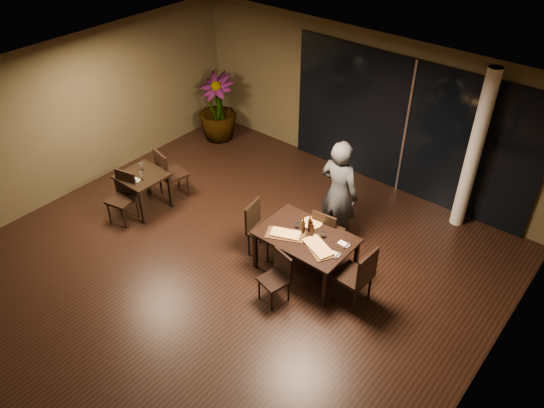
{
  "coord_description": "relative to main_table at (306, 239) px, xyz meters",
  "views": [
    {
      "loc": [
        4.67,
        -4.54,
        6.07
      ],
      "look_at": [
        0.3,
        0.8,
        1.05
      ],
      "focal_mm": 35.0,
      "sensor_mm": 36.0,
      "label": 1
    }
  ],
  "objects": [
    {
      "name": "pizza_board_right",
      "position": [
        0.32,
        -0.12,
        0.08
      ],
      "size": [
        0.66,
        0.54,
        0.01
      ],
      "primitive_type": "cube",
      "rotation": [
        0.0,
        0.0,
        -0.49
      ],
      "color": "#432D15",
      "rests_on": "main_table"
    },
    {
      "name": "wine_glass_b",
      "position": [
        -3.29,
        -0.59,
        0.16
      ],
      "size": [
        0.07,
        0.07,
        0.17
      ],
      "primitive_type": null,
      "color": "white",
      "rests_on": "side_table"
    },
    {
      "name": "tumbler_right",
      "position": [
        0.22,
        0.15,
        0.12
      ],
      "size": [
        0.08,
        0.08,
        0.1
      ],
      "primitive_type": "cylinder",
      "color": "white",
      "rests_on": "main_table"
    },
    {
      "name": "diner",
      "position": [
        -0.08,
        1.02,
        0.31
      ],
      "size": [
        0.67,
        0.45,
        1.97
      ],
      "primitive_type": "imported",
      "rotation": [
        0.0,
        0.0,
        3.14
      ],
      "color": "#292B2D",
      "rests_on": "ground"
    },
    {
      "name": "napkin_far",
      "position": [
        0.57,
        0.2,
        0.08
      ],
      "size": [
        0.19,
        0.11,
        0.01
      ],
      "primitive_type": "cube",
      "rotation": [
        0.0,
        0.0,
        -0.05
      ],
      "color": "white",
      "rests_on": "main_table"
    },
    {
      "name": "chair_main_left",
      "position": [
        -0.92,
        -0.08,
        -0.14
      ],
      "size": [
        0.52,
        0.52,
        0.97
      ],
      "rotation": [
        0.0,
        0.0,
        1.74
      ],
      "color": "black",
      "rests_on": "ground"
    },
    {
      "name": "wall_back",
      "position": [
        -1.0,
        3.25,
        0.82
      ],
      "size": [
        8.0,
        0.1,
        3.0
      ],
      "primitive_type": "cube",
      "color": "#463D25",
      "rests_on": "ground"
    },
    {
      "name": "wall_left",
      "position": [
        -5.05,
        -0.8,
        0.82
      ],
      "size": [
        0.1,
        8.0,
        3.0
      ],
      "primitive_type": "cube",
      "color": "#463D25",
      "rests_on": "ground"
    },
    {
      "name": "potted_plant",
      "position": [
        -4.25,
        2.38,
        0.1
      ],
      "size": [
        0.86,
        0.86,
        1.56
      ],
      "primitive_type": "imported",
      "rotation": [
        0.0,
        0.0,
        0.01
      ],
      "color": "#21531B",
      "rests_on": "ground"
    },
    {
      "name": "window_panel",
      "position": [
        0.0,
        3.16,
        0.67
      ],
      "size": [
        5.0,
        0.06,
        2.7
      ],
      "primitive_type": "cube",
      "color": "black",
      "rests_on": "ground"
    },
    {
      "name": "tumbler_left",
      "position": [
        -0.23,
        0.08,
        0.12
      ],
      "size": [
        0.07,
        0.07,
        0.09
      ],
      "primitive_type": "cylinder",
      "color": "white",
      "rests_on": "main_table"
    },
    {
      "name": "chair_main_near",
      "position": [
        0.03,
        -0.75,
        -0.2
      ],
      "size": [
        0.48,
        0.48,
        0.85
      ],
      "rotation": [
        0.0,
        0.0,
        -0.23
      ],
      "color": "black",
      "rests_on": "ground"
    },
    {
      "name": "main_table",
      "position": [
        0.0,
        0.0,
        0.0
      ],
      "size": [
        1.5,
        1.0,
        0.75
      ],
      "color": "black",
      "rests_on": "ground"
    },
    {
      "name": "bottle_c",
      "position": [
        -0.04,
        0.14,
        0.22
      ],
      "size": [
        0.06,
        0.06,
        0.29
      ],
      "primitive_type": null,
      "color": "black",
      "rests_on": "main_table"
    },
    {
      "name": "chair_side_near",
      "position": [
        -3.44,
        -0.93,
        -0.14
      ],
      "size": [
        0.53,
        0.53,
        0.96
      ],
      "rotation": [
        0.0,
        0.0,
        0.21
      ],
      "color": "black",
      "rests_on": "ground"
    },
    {
      "name": "bottle_a",
      "position": [
        -0.08,
        0.02,
        0.22
      ],
      "size": [
        0.06,
        0.06,
        0.29
      ],
      "primitive_type": null,
      "color": "black",
      "rests_on": "main_table"
    },
    {
      "name": "bottle_b",
      "position": [
        0.08,
        0.03,
        0.23
      ],
      "size": [
        0.07,
        0.07,
        0.3
      ],
      "primitive_type": null,
      "color": "black",
      "rests_on": "main_table"
    },
    {
      "name": "side_napkin",
      "position": [
        -3.36,
        -0.69,
        0.08
      ],
      "size": [
        0.2,
        0.15,
        0.01
      ],
      "primitive_type": "cube",
      "rotation": [
        0.0,
        0.0,
        0.25
      ],
      "color": "white",
      "rests_on": "side_table"
    },
    {
      "name": "chair_main_right",
      "position": [
        1.03,
        -0.08,
        -0.09
      ],
      "size": [
        0.51,
        0.51,
        1.06
      ],
      "rotation": [
        0.0,
        0.0,
        -1.61
      ],
      "color": "black",
      "rests_on": "ground"
    },
    {
      "name": "column",
      "position": [
        1.4,
        2.85,
        0.82
      ],
      "size": [
        0.24,
        0.24,
        3.0
      ],
      "primitive_type": "cylinder",
      "color": "silver",
      "rests_on": "ground"
    },
    {
      "name": "ground",
      "position": [
        -1.0,
        -0.8,
        -0.68
      ],
      "size": [
        8.0,
        8.0,
        0.0
      ],
      "primitive_type": "plane",
      "color": "black",
      "rests_on": "ground"
    },
    {
      "name": "oblong_pizza_right",
      "position": [
        0.32,
        -0.12,
        0.1
      ],
      "size": [
        0.57,
        0.41,
        0.02
      ],
      "primitive_type": null,
      "rotation": [
        0.0,
        0.0,
        -0.37
      ],
      "color": "maroon",
      "rests_on": "pizza_board_right"
    },
    {
      "name": "chair_main_far",
      "position": [
        0.03,
        0.54,
        -0.15
      ],
      "size": [
        0.48,
        0.48,
        0.93
      ],
      "rotation": [
        0.0,
        0.0,
        3.25
      ],
      "color": "black",
      "rests_on": "ground"
    },
    {
      "name": "wine_glass_a",
      "position": [
        -3.52,
        -0.41,
        0.16
      ],
      "size": [
        0.08,
        0.08,
        0.18
      ],
      "primitive_type": null,
      "color": "white",
      "rests_on": "side_table"
    },
    {
      "name": "wall_right",
      "position": [
        3.05,
        -0.8,
        0.82
      ],
      "size": [
        0.1,
        8.0,
        3.0
      ],
      "primitive_type": "cube",
      "color": "#463D25",
      "rests_on": "ground"
    },
    {
      "name": "side_table",
      "position": [
        -3.4,
        -0.5,
        -0.05
      ],
      "size": [
        0.8,
        0.8,
        0.75
      ],
      "color": "black",
      "rests_on": "ground"
    },
    {
      "name": "oblong_pizza_left",
      "position": [
        -0.26,
        -0.19,
        0.1
      ],
      "size": [
        0.49,
        0.36,
        0.02
      ],
      "primitive_type": null,
      "rotation": [
        0.0,
        0.0,
        0.39
      ],
      "color": "#6E090A",
      "rests_on": "pizza_board_left"
    },
    {
      "name": "pizza_board_left",
      "position": [
        -0.26,
        -0.19,
        0.08
      ],
      "size": [
        0.68,
        0.54,
        0.01
      ],
      "primitive_type": "cube",
      "rotation": [
        0.0,
        0.0,
        0.44
      ],
      "color": "#412815",
      "rests_on": "main_table"
    },
    {
      "name": "napkin_near",
      "position": [
        0.59,
        -0.09,
        0.08
      ],
      "size": [
        0.19,
        0.12,
        0.01
      ],
      "primitive_type": "cube",
      "rotation": [
        0.0,
        0.0,
        0.13
      ],
      "color": "white",
      "rests_on": "main_table"
    },
    {
      "name": "ceiling",
      "position": [
        -1.0,
        -0.8,
        2.34
      ],
      "size": [
        8.0,
        8.0,
        0.04
      ],
      "primitive_type": "cube",
      "color": "silver",
      "rests_on": "wall_back"
    },
    {
      "name": "round_pizza",
      "position": [
        -0.12,
        0.32,
        0.08
      ],
      "size": [
        0.33,
        0.33,
        0.01
      ],
      "primitive_type": "cylinder",
      "color": "#A62212",
      "rests_on": "main_table"
    },
    {
      "name": "chair_side_far",
      "position": [
        -3.32,
        0.05,
        -0.1
      ],
      "size": [
        0.58,
        0.58,
        1.04
      ],
      "rotation": [
        0.0,
        0.0,
        2.92
      ],
      "color": "black",
      "rests_on": "ground"
    }
  ]
}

